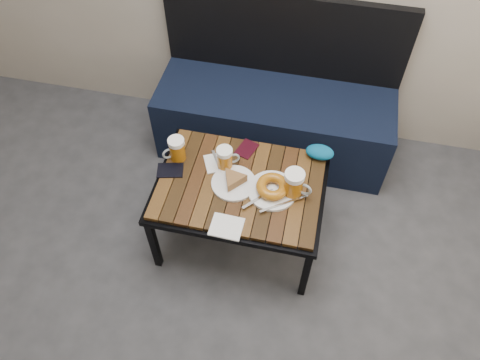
% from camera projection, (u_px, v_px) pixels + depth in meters
% --- Properties ---
extents(room_shell, '(4.00, 4.00, 4.00)m').
position_uv_depth(room_shell, '(79.00, 3.00, 0.99)').
color(room_shell, gray).
rests_on(room_shell, ground).
extents(bench, '(1.40, 0.50, 0.95)m').
position_uv_depth(bench, '(274.00, 114.00, 2.87)').
color(bench, black).
rests_on(bench, ground).
extents(cafe_table, '(0.84, 0.62, 0.47)m').
position_uv_depth(cafe_table, '(240.00, 189.00, 2.33)').
color(cafe_table, black).
rests_on(cafe_table, ground).
extents(beer_mug_left, '(0.12, 0.11, 0.13)m').
position_uv_depth(beer_mug_left, '(177.00, 149.00, 2.35)').
color(beer_mug_left, '#AB5F0D').
rests_on(beer_mug_left, cafe_table).
extents(beer_mug_centre, '(0.12, 0.10, 0.13)m').
position_uv_depth(beer_mug_centre, '(225.00, 158.00, 2.31)').
color(beer_mug_centre, '#AB5F0D').
rests_on(beer_mug_centre, cafe_table).
extents(beer_mug_right, '(0.15, 0.11, 0.15)m').
position_uv_depth(beer_mug_right, '(294.00, 184.00, 2.20)').
color(beer_mug_right, '#AB5F0D').
rests_on(beer_mug_right, cafe_table).
extents(plate_pie, '(0.22, 0.22, 0.06)m').
position_uv_depth(plate_pie, '(234.00, 181.00, 2.28)').
color(plate_pie, white).
rests_on(plate_pie, cafe_table).
extents(plate_bagel, '(0.30, 0.26, 0.07)m').
position_uv_depth(plate_bagel, '(272.00, 188.00, 2.25)').
color(plate_bagel, white).
rests_on(plate_bagel, cafe_table).
extents(napkin_left, '(0.16, 0.16, 0.01)m').
position_uv_depth(napkin_left, '(217.00, 163.00, 2.37)').
color(napkin_left, white).
rests_on(napkin_left, cafe_table).
extents(napkin_right, '(0.15, 0.13, 0.01)m').
position_uv_depth(napkin_right, '(227.00, 227.00, 2.14)').
color(napkin_right, white).
rests_on(napkin_right, cafe_table).
extents(passport_navy, '(0.15, 0.12, 0.01)m').
position_uv_depth(passport_navy, '(170.00, 170.00, 2.35)').
color(passport_navy, black).
rests_on(passport_navy, cafe_table).
extents(passport_burgundy, '(0.12, 0.14, 0.01)m').
position_uv_depth(passport_burgundy, '(247.00, 149.00, 2.43)').
color(passport_burgundy, black).
rests_on(passport_burgundy, cafe_table).
extents(knit_pouch, '(0.15, 0.10, 0.06)m').
position_uv_depth(knit_pouch, '(320.00, 152.00, 2.38)').
color(knit_pouch, '#054588').
rests_on(knit_pouch, cafe_table).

